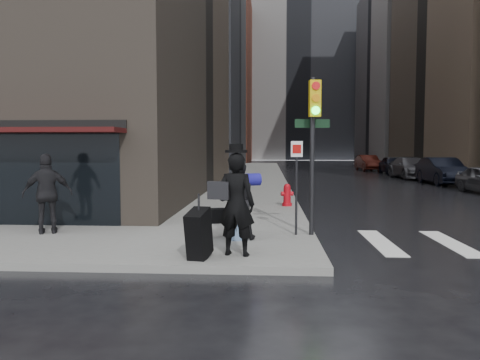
% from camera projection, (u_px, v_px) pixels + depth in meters
% --- Properties ---
extents(ground, '(140.00, 140.00, 0.00)m').
position_uv_depth(ground, '(228.00, 250.00, 10.15)').
color(ground, black).
rests_on(ground, ground).
extents(sidewalk_left, '(4.00, 50.00, 0.15)m').
position_uv_depth(sidewalk_left, '(257.00, 174.00, 37.03)').
color(sidewalk_left, slate).
rests_on(sidewalk_left, ground).
extents(sidewalk_right, '(3.00, 50.00, 0.15)m').
position_uv_depth(sidewalk_right, '(431.00, 175.00, 36.21)').
color(sidewalk_right, slate).
rests_on(sidewalk_right, ground).
extents(bldg_left_mid, '(22.00, 24.00, 34.00)m').
position_uv_depth(bldg_left_mid, '(133.00, 2.00, 47.58)').
color(bldg_left_mid, gray).
rests_on(bldg_left_mid, ground).
extents(bldg_left_far, '(22.00, 20.00, 26.00)m').
position_uv_depth(bldg_left_far, '(178.00, 77.00, 71.76)').
color(bldg_left_far, brown).
rests_on(bldg_left_far, ground).
extents(bldg_right_far, '(22.00, 20.00, 25.00)m').
position_uv_depth(bldg_right_far, '(448.00, 74.00, 65.46)').
color(bldg_right_far, gray).
rests_on(bldg_right_far, ground).
extents(bldg_distant, '(40.00, 12.00, 32.00)m').
position_uv_depth(bldg_distant, '(296.00, 73.00, 86.34)').
color(bldg_distant, gray).
rests_on(bldg_distant, ground).
extents(man_overcoat, '(1.31, 1.04, 2.17)m').
position_uv_depth(man_overcoat, '(229.00, 208.00, 8.85)').
color(man_overcoat, black).
rests_on(man_overcoat, ground).
extents(man_jeans, '(1.27, 0.84, 1.74)m').
position_uv_depth(man_jeans, '(237.00, 201.00, 10.47)').
color(man_jeans, black).
rests_on(man_jeans, ground).
extents(man_greycoat, '(1.22, 0.88, 1.92)m').
position_uv_depth(man_greycoat, '(48.00, 194.00, 11.19)').
color(man_greycoat, black).
rests_on(man_greycoat, ground).
extents(traffic_light, '(0.92, 0.48, 3.69)m').
position_uv_depth(traffic_light, '(312.00, 134.00, 10.85)').
color(traffic_light, black).
rests_on(traffic_light, ground).
extents(fire_hydrant, '(0.45, 0.35, 0.79)m').
position_uv_depth(fire_hydrant, '(287.00, 196.00, 16.51)').
color(fire_hydrant, '#B00A15').
rests_on(fire_hydrant, ground).
extents(parked_car_2, '(1.78, 4.92, 1.61)m').
position_uv_depth(parked_car_2, '(442.00, 171.00, 27.96)').
color(parked_car_2, black).
rests_on(parked_car_2, ground).
extents(parked_car_3, '(2.33, 5.35, 1.53)m').
position_uv_depth(parked_car_3, '(411.00, 168.00, 33.54)').
color(parked_car_3, '#48484C').
rests_on(parked_car_3, ground).
extents(parked_car_4, '(1.92, 4.49, 1.51)m').
position_uv_depth(parked_car_4, '(393.00, 165.00, 39.09)').
color(parked_car_4, black).
rests_on(parked_car_4, ground).
extents(parked_car_5, '(1.84, 4.62, 1.50)m').
position_uv_depth(parked_car_5, '(368.00, 163.00, 44.71)').
color(parked_car_5, '#3E120C').
rests_on(parked_car_5, ground).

